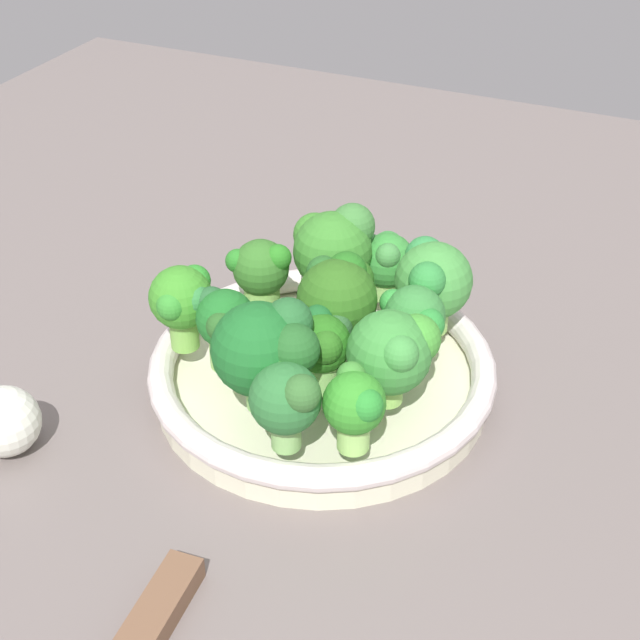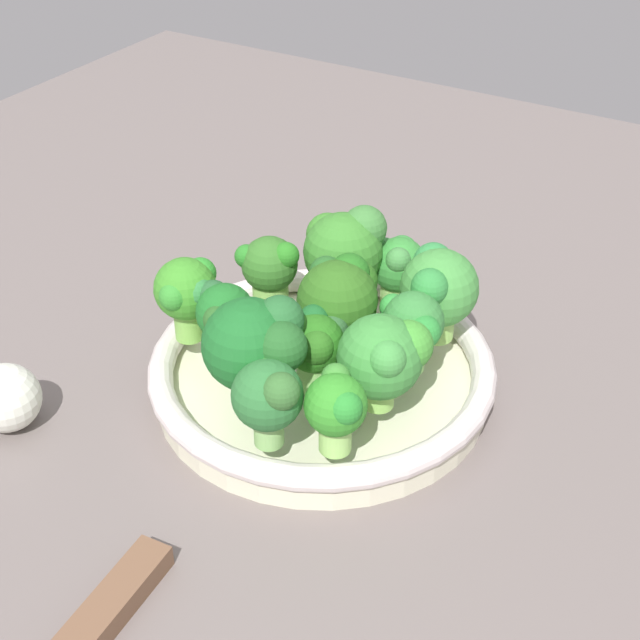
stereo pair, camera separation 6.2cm
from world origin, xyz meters
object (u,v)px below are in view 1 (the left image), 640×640
object	(u,v)px
broccoli_floret_8	(339,295)
broccoli_floret_10	(432,280)
broccoli_floret_11	(183,299)
broccoli_floret_2	(267,346)
broccoli_floret_4	(224,323)
broccoli_floret_6	(287,398)
broccoli_floret_5	(355,405)
broccoli_floret_7	(385,260)
broccoli_floret_0	(393,352)
broccoli_floret_12	(334,246)
bowl	(320,372)
garlic_bulb	(5,421)
broccoli_floret_1	(414,319)
broccoli_floret_3	(261,272)
broccoli_floret_9	(323,344)

from	to	relation	value
broccoli_floret_8	broccoli_floret_10	distance (cm)	7.33
broccoli_floret_10	broccoli_floret_11	size ratio (longest dim) A/B	1.09
broccoli_floret_2	broccoli_floret_4	size ratio (longest dim) A/B	1.31
broccoli_floret_6	broccoli_floret_10	bearing A→B (deg)	165.82
broccoli_floret_5	broccoli_floret_7	size ratio (longest dim) A/B	1.06
broccoli_floret_0	broccoli_floret_12	bearing A→B (deg)	-139.38
broccoli_floret_0	broccoli_floret_5	world-z (taller)	broccoli_floret_0
bowl	broccoli_floret_0	size ratio (longest dim) A/B	3.71
broccoli_floret_11	broccoli_floret_2	bearing A→B (deg)	67.04
broccoli_floret_6	broccoli_floret_11	xyz separation A→B (cm)	(-6.70, -11.43, 0.25)
broccoli_floret_6	broccoli_floret_10	size ratio (longest dim) A/B	0.88
broccoli_floret_0	garlic_bulb	distance (cm)	26.75
broccoli_floret_1	bowl	bearing A→B (deg)	-75.41
broccoli_floret_3	broccoli_floret_8	distance (cm)	7.30
broccoli_floret_9	broccoli_floret_0	bearing A→B (deg)	94.70
broccoli_floret_3	garlic_bulb	size ratio (longest dim) A/B	1.29
broccoli_floret_5	broccoli_floret_11	distance (cm)	16.19
broccoli_floret_11	broccoli_floret_10	bearing A→B (deg)	121.27
broccoli_floret_5	broccoli_floret_7	world-z (taller)	broccoli_floret_5
broccoli_floret_0	broccoli_floret_8	xyz separation A→B (cm)	(-4.13, -5.67, 0.57)
broccoli_floret_6	garlic_bulb	xyz separation A→B (cm)	(4.80, -19.06, -4.80)
broccoli_floret_5	broccoli_floret_8	size ratio (longest dim) A/B	0.75
bowl	broccoli_floret_2	distance (cm)	9.46
broccoli_floret_2	broccoli_floret_6	size ratio (longest dim) A/B	1.26
broccoli_floret_7	broccoli_floret_0	bearing A→B (deg)	22.71
broccoli_floret_11	garlic_bulb	size ratio (longest dim) A/B	1.33
broccoli_floret_0	broccoli_floret_7	xyz separation A→B (cm)	(-12.47, -5.22, -1.00)
broccoli_floret_6	garlic_bulb	bearing A→B (deg)	-75.87
broccoli_floret_8	broccoli_floret_5	bearing A→B (deg)	28.54
broccoli_floret_2	broccoli_floret_7	size ratio (longest dim) A/B	1.50
broccoli_floret_10	broccoli_floret_4	bearing A→B (deg)	-49.18
bowl	broccoli_floret_0	bearing A→B (deg)	66.39
broccoli_floret_6	broccoli_floret_2	bearing A→B (deg)	-137.20
bowl	broccoli_floret_5	distance (cm)	11.37
broccoli_floret_1	broccoli_floret_10	world-z (taller)	broccoli_floret_10
broccoli_floret_3	broccoli_floret_4	xyz separation A→B (cm)	(6.77, 0.56, -0.15)
broccoli_floret_8	broccoli_floret_1	bearing A→B (deg)	94.40
broccoli_floret_1	broccoli_floret_5	xyz separation A→B (cm)	(9.85, -0.43, -0.38)
broccoli_floret_0	broccoli_floret_3	distance (cm)	13.99
broccoli_floret_2	broccoli_floret_5	world-z (taller)	broccoli_floret_2
broccoli_floret_6	broccoli_floret_8	world-z (taller)	broccoli_floret_8
broccoli_floret_11	broccoli_floret_1	bearing A→B (deg)	106.81
broccoli_floret_0	broccoli_floret_2	size ratio (longest dim) A/B	0.86
broccoli_floret_3	broccoli_floret_5	size ratio (longest dim) A/B	1.13
broccoli_floret_5	broccoli_floret_7	distance (cm)	18.38
broccoli_floret_6	broccoli_floret_9	bearing A→B (deg)	-176.01
broccoli_floret_1	garlic_bulb	world-z (taller)	broccoli_floret_1
bowl	broccoli_floret_7	world-z (taller)	broccoli_floret_7
broccoli_floret_0	garlic_bulb	size ratio (longest dim) A/B	1.40
broccoli_floret_9	broccoli_floret_11	xyz separation A→B (cm)	(-0.19, -10.97, 0.62)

